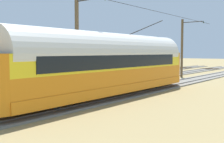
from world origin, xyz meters
TOP-DOWN VIEW (x-y plane):
  - ground_plane at (0.00, 0.00)m, footprint 220.00×220.00m
  - track_streetcar_siding at (-4.97, -0.31)m, footprint 2.80×80.00m
  - track_adjacent_siding at (0.00, -0.31)m, footprint 2.80×80.00m
  - track_third_siding at (4.97, -0.31)m, footprint 2.80×80.00m
  - vintage_streetcar at (-4.97, 3.73)m, footprint 2.65×18.44m
  - flatcar_adjacent at (4.97, 5.00)m, footprint 2.80×14.39m
  - catenary_pole_foreground at (-2.49, -13.50)m, footprint 2.78×0.28m
  - catenary_pole_mid_near at (-2.49, 4.12)m, footprint 2.78×0.28m
  - overhead_wire_run at (-4.88, -5.31)m, footprint 2.57×21.63m

SIDE VIEW (x-z plane):
  - ground_plane at x=0.00m, z-range 0.00..0.00m
  - track_streetcar_siding at x=-4.97m, z-range -0.04..0.14m
  - track_adjacent_siding at x=0.00m, z-range -0.04..0.14m
  - track_third_siding at x=4.97m, z-range -0.04..0.14m
  - flatcar_adjacent at x=4.97m, z-range 0.06..1.66m
  - vintage_streetcar at x=-4.97m, z-range -0.53..5.06m
  - catenary_pole_foreground at x=-2.49m, z-range 0.16..7.11m
  - catenary_pole_mid_near at x=-2.49m, z-range 0.16..7.11m
  - overhead_wire_run at x=-4.88m, z-range 6.32..6.50m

